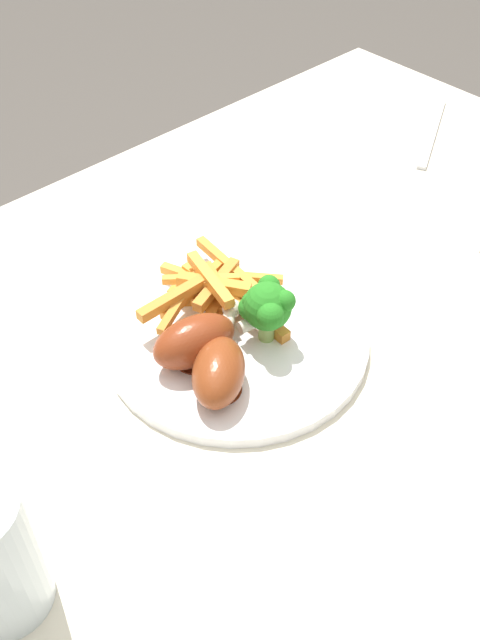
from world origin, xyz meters
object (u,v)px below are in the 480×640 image
Objects in this scene: broccoli_floret_front at (267,306)px; fork at (432,132)px; chicken_drumstick_far at (202,342)px; dining_table at (216,420)px; carrot_fries_pile at (214,291)px; dinner_plate at (240,339)px; chicken_drumstick_near at (220,368)px.

broccoli_floret_front reaches higher than fork.
broccoli_floret_front is 0.07m from chicken_drumstick_far.
chicken_drumstick_far is (-0.06, 0.02, -0.02)m from broccoli_floret_front.
broccoli_floret_front is at bearing 168.36° from fork.
chicken_drumstick_far is (-0.02, -0.01, 0.13)m from dining_table.
dining_table is 8.31× the size of carrot_fries_pile.
chicken_drumstick_far is at bearing 164.39° from fork.
broccoli_floret_front is 0.34× the size of fork.
broccoli_floret_front is at bearing -16.95° from chicken_drumstick_far.
carrot_fries_pile is at bearing 40.62° from chicken_drumstick_far.
chicken_drumstick_far is (-0.05, -0.00, 0.03)m from dinner_plate.
carrot_fries_pile is 1.16× the size of chicken_drumstick_far.
dining_table is at bearing 57.09° from chicken_drumstick_near.
broccoli_floret_front is 0.47m from fork.
fork is (0.45, 0.06, -0.03)m from carrot_fries_pile.
chicken_drumstick_near reaches higher than carrot_fries_pile.
dinner_plate is 1.96× the size of chicken_drumstick_far.
fork is at bearing 12.40° from dining_table.
chicken_drumstick_near is 0.62× the size of fork.
broccoli_floret_front is at bearing -86.58° from carrot_fries_pile.
fork is at bearing 13.76° from dinner_plate.
chicken_drumstick_near is at bearing -168.95° from broccoli_floret_front.
dinner_plate is 2.17× the size of chicken_drumstick_near.
carrot_fries_pile reaches higher than dinner_plate.
chicken_drumstick_far is 0.52m from fork.
carrot_fries_pile is (0.04, 0.04, 0.13)m from dining_table.
chicken_drumstick_near is at bearing -122.91° from dining_table.
carrot_fries_pile is 0.80× the size of fork.
fork reaches higher than dining_table.
fork is at bearing 12.57° from chicken_drumstick_far.
broccoli_floret_front is 0.42× the size of carrot_fries_pile.
broccoli_floret_front reaches higher than carrot_fries_pile.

